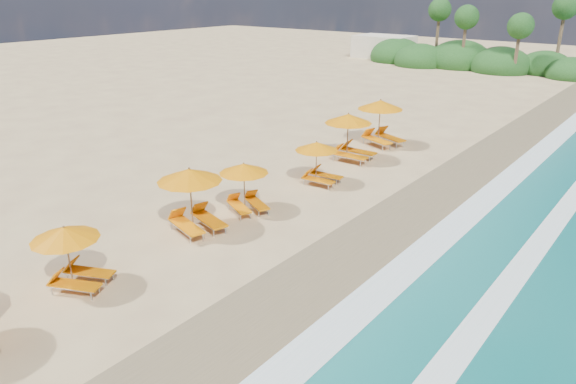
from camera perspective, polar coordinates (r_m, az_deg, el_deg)
name	(u,v)px	position (r m, az deg, el deg)	size (l,w,h in m)	color
ground	(288,220)	(21.15, 0.00, -3.03)	(160.00, 160.00, 0.00)	tan
wet_sand	(376,248)	(19.18, 9.48, -6.03)	(4.00, 160.00, 0.01)	olive
surf_foam	(448,271)	(18.22, 16.96, -8.22)	(4.00, 160.00, 0.01)	white
station_1	(73,253)	(17.41, -22.29, -6.16)	(2.74, 2.73, 2.08)	olive
station_2	(193,196)	(20.08, -10.23, -0.43)	(3.10, 3.00, 2.49)	olive
station_3	(246,185)	(21.64, -4.60, 0.81)	(2.73, 2.71, 2.08)	olive
station_4	(319,160)	(24.72, 3.40, 3.48)	(2.35, 2.20, 2.06)	olive
station_5	(351,134)	(28.29, 6.83, 6.26)	(2.81, 2.61, 2.56)	olive
station_6	(382,120)	(31.38, 10.12, 7.72)	(3.45, 3.39, 2.68)	olive
treeline	(467,59)	(64.92, 18.83, 13.45)	(25.80, 8.80, 9.74)	#163D14
beach_building	(384,47)	(72.04, 10.32, 15.22)	(7.00, 5.00, 2.80)	beige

